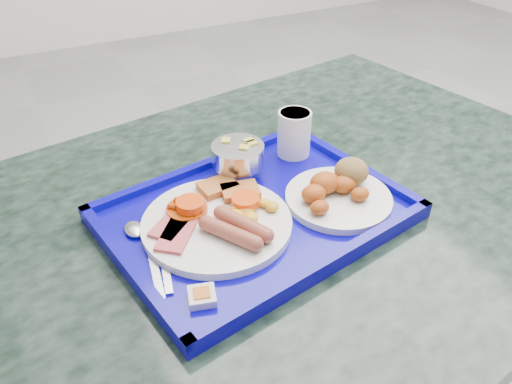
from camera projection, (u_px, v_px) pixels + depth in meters
floor at (421, 223)px, 2.18m from camera, size 6.00×6.00×0.00m
table at (270, 288)px, 1.02m from camera, size 1.48×1.11×0.84m
tray at (256, 214)px, 0.85m from camera, size 0.54×0.43×0.03m
main_plate at (220, 219)px, 0.81m from camera, size 0.25×0.25×0.04m
bread_plate at (339, 190)px, 0.87m from camera, size 0.19×0.19×0.06m
fruit_bowl at (238, 156)px, 0.92m from camera, size 0.10×0.10×0.07m
juice_cup at (294, 132)px, 0.98m from camera, size 0.07×0.07×0.09m
spoon at (142, 237)px, 0.79m from camera, size 0.06×0.18×0.01m
knife at (153, 259)px, 0.75m from camera, size 0.04×0.17×0.00m
jam_packet at (202, 296)px, 0.68m from camera, size 0.05×0.05×0.01m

